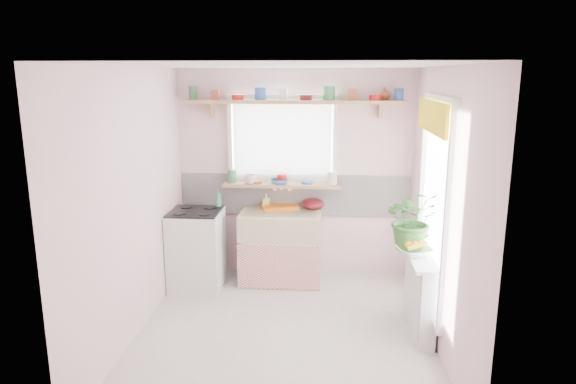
{
  "coord_description": "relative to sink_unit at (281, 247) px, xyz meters",
  "views": [
    {
      "loc": [
        0.38,
        -4.47,
        2.43
      ],
      "look_at": [
        -0.0,
        0.55,
        1.27
      ],
      "focal_mm": 32.0,
      "sensor_mm": 36.0,
      "label": 1
    }
  ],
  "objects": [
    {
      "name": "cooker",
      "position": [
        -0.95,
        -0.24,
        0.03
      ],
      "size": [
        0.58,
        0.58,
        0.93
      ],
      "color": "white",
      "rests_on": "ground"
    },
    {
      "name": "soap_bottle_sink",
      "position": [
        -0.19,
        0.21,
        0.5
      ],
      "size": [
        0.09,
        0.09,
        0.17
      ],
      "primitive_type": "imported",
      "rotation": [
        0.0,
        0.0,
        -0.1
      ],
      "color": "#F4EB6C",
      "rests_on": "sink_unit"
    },
    {
      "name": "room",
      "position": [
        0.81,
        -0.43,
        0.94
      ],
      "size": [
        3.2,
        3.2,
        3.2
      ],
      "color": "silver",
      "rests_on": "ground"
    },
    {
      "name": "cooker_bottle",
      "position": [
        -0.73,
        -0.02,
        0.59
      ],
      "size": [
        0.09,
        0.09,
        0.21
      ],
      "primitive_type": "imported",
      "rotation": [
        0.0,
        0.0,
        -0.07
      ],
      "color": "#458B5F",
      "rests_on": "cooker"
    },
    {
      "name": "sill_cup",
      "position": [
        -0.37,
        0.14,
        0.78
      ],
      "size": [
        0.15,
        0.15,
        0.11
      ],
      "primitive_type": "imported",
      "rotation": [
        0.0,
        0.0,
        -0.06
      ],
      "color": "beige",
      "rests_on": "windowsill"
    },
    {
      "name": "sink_unit",
      "position": [
        0.0,
        0.0,
        0.0
      ],
      "size": [
        0.95,
        0.65,
        1.11
      ],
      "color": "white",
      "rests_on": "ground"
    },
    {
      "name": "jade_plant",
      "position": [
        1.36,
        -0.97,
        0.64
      ],
      "size": [
        0.6,
        0.54,
        0.6
      ],
      "primitive_type": "imported",
      "rotation": [
        0.0,
        0.0,
        0.13
      ],
      "color": "#2F6227",
      "rests_on": "radiator_ledge"
    },
    {
      "name": "sill_crockery",
      "position": [
        -0.0,
        0.19,
        0.78
      ],
      "size": [
        1.35,
        0.11,
        0.12
      ],
      "color": "#3F7F4C",
      "rests_on": "windowsill"
    },
    {
      "name": "shelf_crockery",
      "position": [
        0.13,
        0.18,
        1.76
      ],
      "size": [
        2.47,
        0.11,
        0.12
      ],
      "color": "#3F7F4C",
      "rests_on": "pine_shelf"
    },
    {
      "name": "fruit_bowl",
      "position": [
        1.36,
        -1.14,
        0.38
      ],
      "size": [
        0.4,
        0.4,
        0.08
      ],
      "primitive_type": "imported",
      "rotation": [
        0.0,
        0.0,
        0.34
      ],
      "color": "white",
      "rests_on": "radiator_ledge"
    },
    {
      "name": "radiator_ledge",
      "position": [
        1.45,
        -1.09,
        -0.03
      ],
      "size": [
        0.22,
        0.95,
        0.78
      ],
      "color": "white",
      "rests_on": "ground"
    },
    {
      "name": "colander",
      "position": [
        0.37,
        0.21,
        0.48
      ],
      "size": [
        0.31,
        0.31,
        0.12
      ],
      "primitive_type": "ellipsoid",
      "rotation": [
        0.0,
        0.0,
        -0.15
      ],
      "color": "maroon",
      "rests_on": "sink_unit"
    },
    {
      "name": "windowsill",
      "position": [
        -0.0,
        0.19,
        0.71
      ],
      "size": [
        1.4,
        0.22,
        0.04
      ],
      "primitive_type": "cube",
      "color": "tan",
      "rests_on": "room"
    },
    {
      "name": "shelf_vase",
      "position": [
        1.17,
        0.24,
        1.78
      ],
      "size": [
        0.15,
        0.15,
        0.15
      ],
      "primitive_type": "imported",
      "rotation": [
        0.0,
        0.0,
        -0.03
      ],
      "color": "#9E4E30",
      "rests_on": "pine_shelf"
    },
    {
      "name": "dish_tray",
      "position": [
        -0.03,
        0.21,
        0.44
      ],
      "size": [
        0.5,
        0.43,
        0.04
      ],
      "primitive_type": "cube",
      "rotation": [
        0.0,
        0.0,
        0.31
      ],
      "color": "orange",
      "rests_on": "sink_unit"
    },
    {
      "name": "sill_bowl",
      "position": [
        -0.02,
        0.13,
        0.76
      ],
      "size": [
        0.25,
        0.25,
        0.06
      ],
      "primitive_type": "imported",
      "rotation": [
        0.0,
        0.0,
        -0.23
      ],
      "color": "#366CB0",
      "rests_on": "windowsill"
    },
    {
      "name": "herb_pot",
      "position": [
        1.48,
        -0.92,
        0.45
      ],
      "size": [
        0.13,
        0.1,
        0.22
      ],
      "primitive_type": "imported",
      "rotation": [
        0.0,
        0.0,
        0.22
      ],
      "color": "#276327",
      "rests_on": "radiator_ledge"
    },
    {
      "name": "fruit",
      "position": [
        1.37,
        -1.13,
        0.44
      ],
      "size": [
        0.2,
        0.14,
        0.1
      ],
      "color": "orange",
      "rests_on": "fruit_bowl"
    },
    {
      "name": "pine_shelf",
      "position": [
        0.15,
        0.18,
        1.69
      ],
      "size": [
        2.52,
        0.24,
        0.04
      ],
      "primitive_type": "cube",
      "color": "tan",
      "rests_on": "room"
    }
  ]
}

